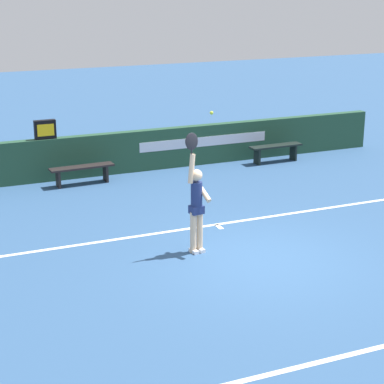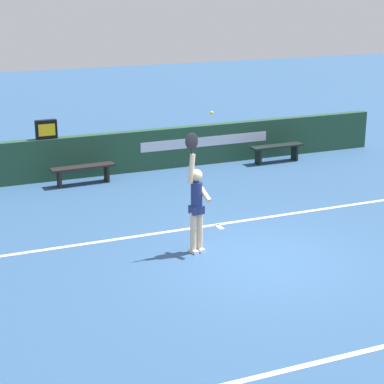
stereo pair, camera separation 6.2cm
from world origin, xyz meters
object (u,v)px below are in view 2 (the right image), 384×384
tennis_ball (212,113)px  courtside_bench_near (277,149)px  courtside_bench_far (83,170)px  tennis_player (196,204)px  speed_display (46,129)px

tennis_ball → courtside_bench_near: tennis_ball is taller
tennis_ball → courtside_bench_far: (-1.22, 5.48, -2.40)m
tennis_player → courtside_bench_far: size_ratio=1.44×
speed_display → courtside_bench_far: size_ratio=0.33×
courtside_bench_near → tennis_ball: bearing=-130.0°
speed_display → tennis_player: bearing=-74.7°
courtside_bench_far → tennis_ball: bearing=-77.5°
tennis_player → tennis_ball: (0.30, -0.02, 1.77)m
tennis_ball → speed_display: bearing=107.8°
tennis_player → courtside_bench_near: size_ratio=1.50×
speed_display → tennis_ball: (1.98, -6.16, 1.38)m
courtside_bench_far → tennis_player: bearing=-80.4°
tennis_player → courtside_bench_near: 7.36m
tennis_ball → courtside_bench_near: 7.54m
speed_display → tennis_player: (1.68, -6.14, -0.39)m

